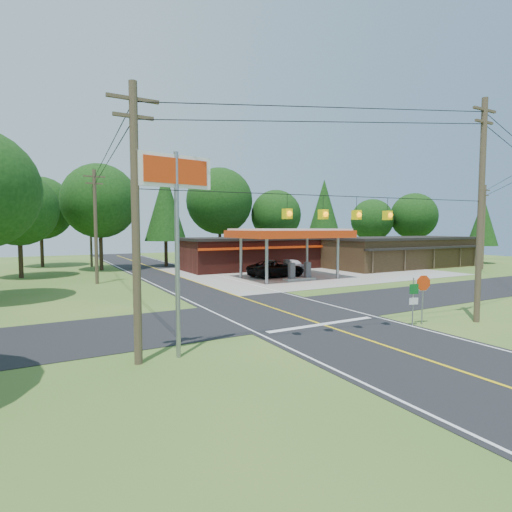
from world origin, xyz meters
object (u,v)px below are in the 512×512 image
sedan_car (293,265)px  octagonal_stop_sign (423,287)px  gas_canopy (289,235)px  big_stop_sign (177,203)px  suv_car (276,269)px

sedan_car → octagonal_stop_sign: bearing=-114.9°
gas_canopy → sedan_car: (4.30, 5.55, -3.60)m
gas_canopy → octagonal_stop_sign: (-4.50, -19.01, -2.33)m
gas_canopy → big_stop_sign: 24.82m
sedan_car → octagonal_stop_sign: size_ratio=1.52×
suv_car → octagonal_stop_sign: (-4.00, -20.51, 1.11)m
sedan_car → big_stop_sign: big_stop_sign is taller
suv_car → sedan_car: size_ratio=1.52×
suv_car → sedan_car: 6.29m
sedan_car → big_stop_sign: bearing=-137.3°
suv_car → sedan_car: bearing=-53.0°
gas_canopy → octagonal_stop_sign: 19.68m
gas_canopy → sedan_car: 7.89m
gas_canopy → big_stop_sign: big_stop_sign is taller
suv_car → sedan_car: (4.80, 4.05, -0.16)m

